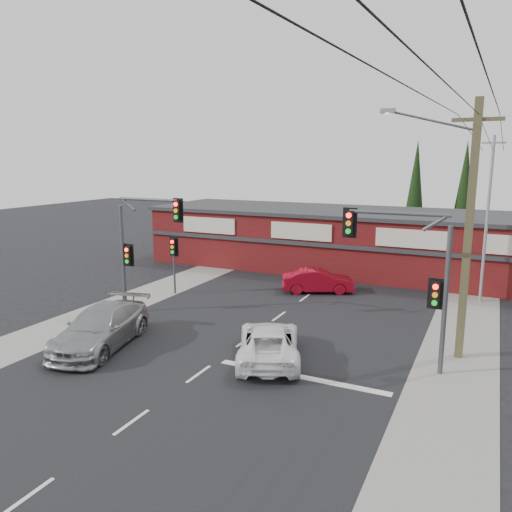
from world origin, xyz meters
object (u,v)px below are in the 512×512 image
at_px(silver_suv, 101,328).
at_px(red_sedan, 318,281).
at_px(white_suv, 269,342).
at_px(shop_building, 333,238).
at_px(utility_pole, 465,223).

distance_m(silver_suv, red_sedan, 13.39).
bearing_deg(red_sedan, white_suv, 163.43).
bearing_deg(silver_suv, shop_building, 64.49).
bearing_deg(shop_building, white_suv, -81.09).
bearing_deg(red_sedan, utility_pole, -155.30).
height_order(shop_building, utility_pole, utility_pole).
bearing_deg(white_suv, utility_pole, -175.56).
bearing_deg(silver_suv, utility_pole, 8.09).
xyz_separation_m(silver_suv, shop_building, (4.16, 19.31, 1.30)).
relative_size(white_suv, silver_suv, 0.88).
bearing_deg(white_suv, red_sedan, -104.98).
bearing_deg(silver_suv, white_suv, 1.62).
relative_size(silver_suv, red_sedan, 1.36).
relative_size(shop_building, utility_pole, 2.73).
height_order(white_suv, shop_building, shop_building).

